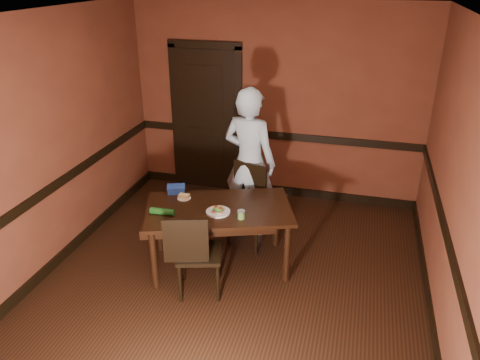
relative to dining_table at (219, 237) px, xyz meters
The scene contains 22 objects.
floor 0.52m from the dining_table, 53.59° to the right, with size 4.00×4.50×0.01m, color black.
ceiling 2.37m from the dining_table, 53.59° to the right, with size 4.00×4.50×0.01m, color silver.
wall_back 2.20m from the dining_table, 83.56° to the left, with size 4.00×0.02×2.70m, color brown.
wall_front 2.74m from the dining_table, 85.06° to the right, with size 4.00×0.02×2.70m, color brown.
wall_left 2.06m from the dining_table, behind, with size 0.02×4.50×2.70m, color brown.
wall_right 2.45m from the dining_table, ahead, with size 0.02×4.50×2.70m, color brown.
dado_back 2.02m from the dining_table, 83.52° to the left, with size 4.00×0.03×0.10m, color black.
dado_left 1.87m from the dining_table, behind, with size 0.03×4.50×0.10m, color black.
dado_right 2.29m from the dining_table, ahead, with size 0.03×4.50×0.10m, color black.
baseboard_back 1.97m from the dining_table, 83.52° to the left, with size 4.00×0.03×0.12m, color black.
baseboard_left 1.82m from the dining_table, behind, with size 0.03×4.50×0.12m, color black.
baseboard_right 2.25m from the dining_table, ahead, with size 0.03×4.50×0.12m, color black.
door 2.20m from the dining_table, 112.13° to the left, with size 1.05×0.07×2.20m.
dining_table is the anchor object (origin of this frame).
chair_far 0.59m from the dining_table, 66.99° to the left, with size 0.45×0.45×0.96m, color black, non-canonical shape.
chair_near 0.50m from the dining_table, 97.46° to the right, with size 0.43×0.43×0.93m, color black, non-canonical shape.
person 1.03m from the dining_table, 81.97° to the left, with size 0.67×0.44×1.83m, color #A5C3D8.
sandwich_plate 0.39m from the dining_table, 77.00° to the right, with size 0.26×0.26×0.06m.
sauce_jar 0.53m from the dining_table, 29.45° to the right, with size 0.08×0.08×0.09m.
cheese_saucer 0.59m from the dining_table, 166.05° to the left, with size 0.15×0.15×0.05m.
food_tub 0.74m from the dining_table, 158.77° to the left, with size 0.24×0.20×0.09m.
wrapped_veg 0.72m from the dining_table, 150.30° to the right, with size 0.07×0.07×0.26m, color #174515.
Camera 1 is at (1.14, -3.89, 3.08)m, focal length 35.00 mm.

